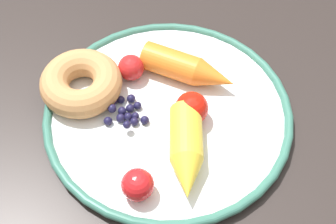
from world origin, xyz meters
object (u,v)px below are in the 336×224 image
(dining_table, at_px, (150,139))
(donut, at_px, (81,83))
(carrot_orange, at_px, (188,69))
(tomato_far, at_px, (138,185))
(carrot_yellow, at_px, (186,151))
(tomato_near, at_px, (192,108))
(plate, at_px, (168,113))
(tomato_mid, at_px, (131,68))
(blueberry_pile, at_px, (126,112))

(dining_table, bearing_deg, donut, -106.13)
(carrot_orange, distance_m, tomato_far, 0.19)
(donut, distance_m, tomato_far, 0.17)
(carrot_yellow, relative_size, tomato_far, 3.28)
(tomato_near, bearing_deg, dining_table, -126.76)
(plate, distance_m, carrot_yellow, 0.08)
(tomato_far, bearing_deg, carrot_orange, 152.20)
(dining_table, distance_m, tomato_mid, 0.13)
(blueberry_pile, height_order, tomato_near, tomato_near)
(carrot_yellow, xyz_separation_m, tomato_mid, (-0.14, -0.05, -0.00))
(carrot_orange, distance_m, tomato_mid, 0.08)
(donut, relative_size, tomato_near, 2.54)
(dining_table, height_order, plate, plate)
(tomato_far, bearing_deg, plate, 155.34)
(carrot_orange, xyz_separation_m, tomato_far, (0.17, -0.09, -0.00))
(carrot_yellow, bearing_deg, tomato_far, -60.22)
(dining_table, relative_size, donut, 11.44)
(dining_table, height_order, tomato_far, tomato_far)
(tomato_mid, relative_size, tomato_far, 0.93)
(dining_table, xyz_separation_m, blueberry_pile, (0.02, -0.03, 0.11))
(plate, height_order, donut, donut)
(plate, height_order, blueberry_pile, blueberry_pile)
(plate, height_order, tomato_near, tomato_near)
(donut, bearing_deg, carrot_yellow, 44.20)
(blueberry_pile, distance_m, tomato_mid, 0.07)
(donut, distance_m, tomato_mid, 0.07)
(carrot_orange, xyz_separation_m, tomato_near, (0.07, -0.01, 0.00))
(carrot_orange, bearing_deg, dining_table, -64.47)
(carrot_orange, relative_size, tomato_far, 3.40)
(carrot_yellow, xyz_separation_m, tomato_far, (0.04, -0.06, -0.00))
(blueberry_pile, relative_size, tomato_near, 1.39)
(donut, xyz_separation_m, tomato_mid, (-0.02, 0.07, -0.00))
(tomato_far, bearing_deg, tomato_mid, 176.93)
(carrot_orange, height_order, tomato_near, tomato_near)
(dining_table, distance_m, carrot_orange, 0.14)
(plate, bearing_deg, dining_table, -136.11)
(dining_table, xyz_separation_m, carrot_orange, (-0.03, 0.06, 0.12))
(blueberry_pile, height_order, tomato_mid, tomato_mid)
(carrot_yellow, height_order, tomato_mid, carrot_yellow)
(plate, relative_size, blueberry_pile, 5.46)
(carrot_orange, distance_m, tomato_near, 0.07)
(plate, bearing_deg, carrot_orange, 146.23)
(donut, relative_size, blueberry_pile, 1.83)
(plate, height_order, tomato_mid, tomato_mid)
(dining_table, height_order, blueberry_pile, blueberry_pile)
(dining_table, relative_size, carrot_orange, 9.56)
(tomato_near, distance_m, tomato_mid, 0.11)
(tomato_far, bearing_deg, blueberry_pile, -177.72)
(tomato_near, bearing_deg, carrot_orange, 173.75)
(dining_table, bearing_deg, carrot_yellow, 19.63)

